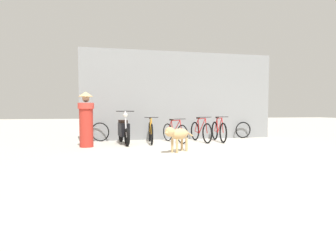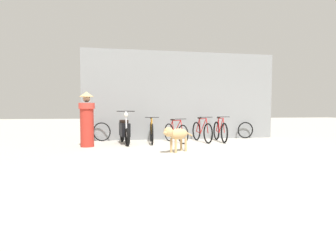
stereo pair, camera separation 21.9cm
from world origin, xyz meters
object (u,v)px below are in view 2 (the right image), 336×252
at_px(person_in_robes, 87,119).
at_px(spare_tire_right, 102,132).
at_px(bicycle_1, 176,132).
at_px(stray_dog, 177,134).
at_px(bicycle_3, 220,131).
at_px(motorcycle, 125,131).
at_px(bicycle_2, 202,132).
at_px(bicycle_0, 152,132).
at_px(spare_tire_left, 245,130).

distance_m(person_in_robes, spare_tire_right, 1.54).
relative_size(bicycle_1, stray_dog, 1.53).
distance_m(bicycle_3, motorcycle, 3.43).
distance_m(bicycle_2, person_in_robes, 3.96).
bearing_deg(bicycle_1, bicycle_0, -113.32).
relative_size(motorcycle, spare_tire_left, 2.69).
xyz_separation_m(bicycle_3, person_in_robes, (-4.58, -0.61, 0.51)).
bearing_deg(stray_dog, bicycle_0, -115.99).
distance_m(spare_tire_left, spare_tire_right, 5.64).
bearing_deg(spare_tire_left, stray_dog, -139.56).
height_order(bicycle_0, spare_tire_right, bicycle_0).
bearing_deg(person_in_robes, motorcycle, 167.65).
bearing_deg(spare_tire_left, spare_tire_right, -179.96).
distance_m(motorcycle, person_in_robes, 1.33).
height_order(bicycle_0, spare_tire_left, bicycle_0).
height_order(stray_dog, person_in_robes, person_in_robes).
relative_size(bicycle_2, bicycle_3, 1.02).
height_order(bicycle_1, stray_dog, bicycle_1).
relative_size(bicycle_1, bicycle_2, 0.90).
bearing_deg(spare_tire_right, person_in_robes, -103.26).
bearing_deg(bicycle_2, bicycle_0, -98.61).
bearing_deg(stray_dog, bicycle_2, -160.31).
distance_m(stray_dog, spare_tire_right, 3.67).
xyz_separation_m(bicycle_1, person_in_robes, (-2.92, -0.58, 0.52)).
bearing_deg(spare_tire_left, person_in_robes, -166.67).
relative_size(bicycle_0, motorcycle, 0.99).
bearing_deg(bicycle_0, spare_tire_left, 105.26).
relative_size(motorcycle, stray_dog, 1.80).
height_order(bicycle_2, stray_dog, bicycle_2).
bearing_deg(stray_dog, spare_tire_right, -90.80).
xyz_separation_m(bicycle_1, motorcycle, (-1.77, -0.06, 0.09)).
bearing_deg(spare_tire_right, stray_dog, -53.43).
bearing_deg(spare_tire_right, bicycle_2, -13.10).
bearing_deg(spare_tire_right, spare_tire_left, 0.04).
xyz_separation_m(bicycle_1, spare_tire_left, (3.05, 0.84, -0.02)).
bearing_deg(bicycle_2, bicycle_3, 84.86).
bearing_deg(bicycle_2, motorcycle, -95.53).
height_order(bicycle_3, person_in_robes, person_in_robes).
distance_m(bicycle_2, motorcycle, 2.74).
bearing_deg(spare_tire_left, bicycle_1, -164.64).
distance_m(bicycle_0, spare_tire_left, 3.97).
xyz_separation_m(bicycle_1, bicycle_2, (0.97, 0.01, 0.02)).
bearing_deg(person_in_robes, bicycle_1, 154.74).
bearing_deg(spare_tire_right, motorcycle, -47.65).
relative_size(stray_dog, person_in_robes, 0.58).
bearing_deg(bicycle_1, bicycle_3, 71.71).
distance_m(bicycle_0, stray_dog, 2.21).
distance_m(bicycle_1, spare_tire_right, 2.72).
relative_size(bicycle_0, bicycle_2, 1.04).
height_order(bicycle_1, spare_tire_left, bicycle_1).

